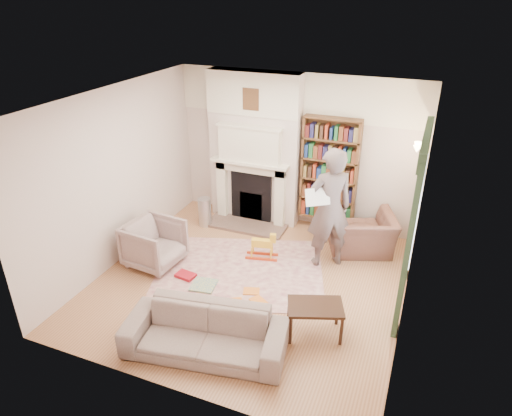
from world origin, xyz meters
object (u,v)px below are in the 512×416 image
at_px(bookcase, 329,170).
at_px(armchair_reading, 361,233).
at_px(armchair_left, 154,244).
at_px(man_reading, 329,209).
at_px(rocking_horse, 262,246).
at_px(coffee_table, 315,320).
at_px(paraffin_heater, 205,212).
at_px(sofa, 205,333).

bearing_deg(bookcase, armchair_reading, -37.37).
xyz_separation_m(armchair_reading, armchair_left, (-3.02, -1.65, 0.03)).
height_order(man_reading, rocking_horse, man_reading).
height_order(bookcase, man_reading, bookcase).
distance_m(coffee_table, paraffin_heater, 3.47).
bearing_deg(paraffin_heater, man_reading, -10.30).
height_order(sofa, coffee_table, sofa).
bearing_deg(man_reading, paraffin_heater, -45.02).
bearing_deg(bookcase, sofa, -99.10).
xyz_separation_m(paraffin_heater, rocking_horse, (1.42, -0.70, -0.04)).
height_order(bookcase, sofa, bookcase).
bearing_deg(armchair_reading, coffee_table, 64.77).
xyz_separation_m(armchair_left, coffee_table, (2.84, -0.65, -0.15)).
distance_m(bookcase, coffee_table, 3.09).
bearing_deg(paraffin_heater, sofa, -62.33).
height_order(sofa, rocking_horse, sofa).
xyz_separation_m(bookcase, rocking_horse, (-0.72, -1.42, -0.94)).
bearing_deg(man_reading, sofa, 35.87).
xyz_separation_m(coffee_table, rocking_horse, (-1.30, 1.46, 0.01)).
height_order(bookcase, paraffin_heater, bookcase).
bearing_deg(sofa, bookcase, 71.29).
xyz_separation_m(man_reading, coffee_table, (0.28, -1.71, -0.77)).
relative_size(armchair_reading, rocking_horse, 1.97).
distance_m(armchair_reading, rocking_horse, 1.70).
distance_m(sofa, rocking_horse, 2.28).
relative_size(bookcase, man_reading, 0.93).
bearing_deg(sofa, man_reading, 60.97).
distance_m(bookcase, man_reading, 1.22).
distance_m(armchair_left, rocking_horse, 1.75).
height_order(armchair_left, coffee_table, armchair_left).
bearing_deg(sofa, paraffin_heater, 108.06).
bearing_deg(armchair_left, paraffin_heater, 0.91).
bearing_deg(armchair_reading, bookcase, -58.27).
distance_m(armchair_left, coffee_table, 2.92).
bearing_deg(rocking_horse, armchair_reading, 17.31).
bearing_deg(paraffin_heater, armchair_left, -94.57).
distance_m(man_reading, rocking_horse, 1.30).
height_order(bookcase, armchair_reading, bookcase).
distance_m(bookcase, rocking_horse, 1.85).
bearing_deg(man_reading, rocking_horse, -20.94).
bearing_deg(armchair_left, armchair_reading, -55.78).
height_order(armchair_left, sofa, armchair_left).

